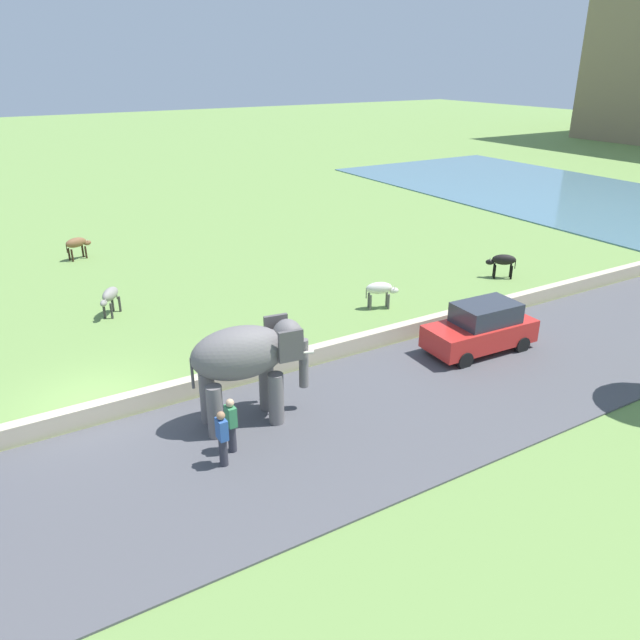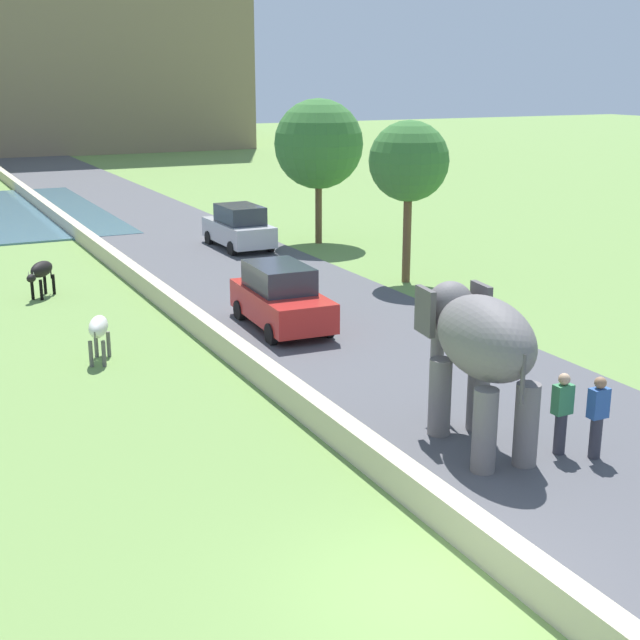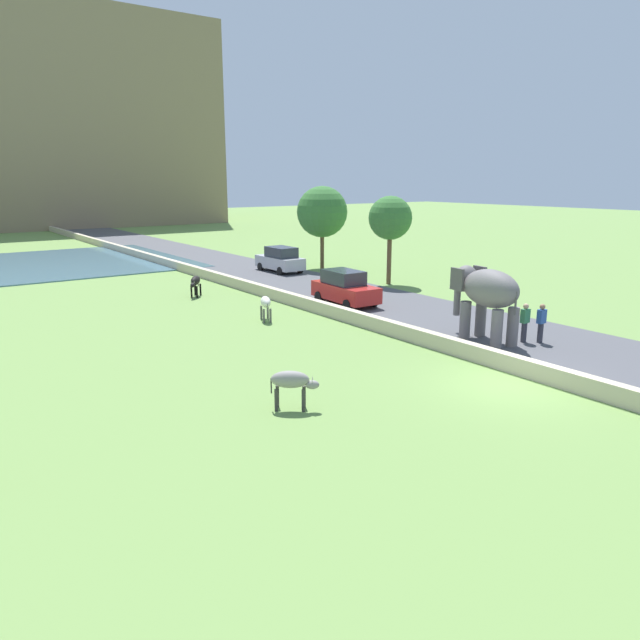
{
  "view_description": "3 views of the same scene",
  "coord_description": "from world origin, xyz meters",
  "px_view_note": "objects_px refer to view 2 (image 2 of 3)",
  "views": [
    {
      "loc": [
        17.55,
        -2.37,
        9.65
      ],
      "look_at": [
        1.87,
        7.04,
        1.88
      ],
      "focal_mm": 34.67,
      "sensor_mm": 36.0,
      "label": 1
    },
    {
      "loc": [
        -6.03,
        -8.76,
        6.86
      ],
      "look_at": [
        1.7,
        6.82,
        1.96
      ],
      "focal_mm": 49.21,
      "sensor_mm": 36.0,
      "label": 2
    },
    {
      "loc": [
        -15.41,
        -11.0,
        6.44
      ],
      "look_at": [
        -2.34,
        6.99,
        1.11
      ],
      "focal_mm": 33.26,
      "sensor_mm": 36.0,
      "label": 3
    }
  ],
  "objects_px": {
    "car_silver": "(239,227)",
    "person_beside_elephant": "(562,412)",
    "car_red": "(281,298)",
    "person_trailing": "(597,416)",
    "cow_white": "(99,329)",
    "elephant": "(479,345)",
    "cow_black": "(41,272)"
  },
  "relations": [
    {
      "from": "car_silver",
      "to": "cow_white",
      "type": "bearing_deg",
      "value": -124.95
    },
    {
      "from": "person_beside_elephant",
      "to": "elephant",
      "type": "bearing_deg",
      "value": 137.62
    },
    {
      "from": "person_beside_elephant",
      "to": "car_red",
      "type": "bearing_deg",
      "value": 96.74
    },
    {
      "from": "person_trailing",
      "to": "cow_black",
      "type": "xyz_separation_m",
      "value": [
        -6.98,
        17.12,
        -0.04
      ]
    },
    {
      "from": "person_trailing",
      "to": "car_red",
      "type": "height_order",
      "value": "car_red"
    },
    {
      "from": "car_silver",
      "to": "cow_black",
      "type": "distance_m",
      "value": 9.67
    },
    {
      "from": "elephant",
      "to": "person_trailing",
      "type": "height_order",
      "value": "elephant"
    },
    {
      "from": "person_trailing",
      "to": "car_silver",
      "type": "xyz_separation_m",
      "value": [
        1.51,
        21.74,
        0.03
      ]
    },
    {
      "from": "car_silver",
      "to": "person_trailing",
      "type": "bearing_deg",
      "value": -93.98
    },
    {
      "from": "person_trailing",
      "to": "cow_white",
      "type": "bearing_deg",
      "value": 124.6
    },
    {
      "from": "person_beside_elephant",
      "to": "cow_black",
      "type": "height_order",
      "value": "person_beside_elephant"
    },
    {
      "from": "elephant",
      "to": "cow_white",
      "type": "xyz_separation_m",
      "value": [
        -5.19,
        8.36,
        -1.2
      ]
    },
    {
      "from": "cow_black",
      "to": "person_beside_elephant",
      "type": "bearing_deg",
      "value": -68.61
    },
    {
      "from": "car_red",
      "to": "cow_black",
      "type": "xyz_separation_m",
      "value": [
        -5.35,
        6.65,
        -0.06
      ]
    },
    {
      "from": "elephant",
      "to": "cow_black",
      "type": "bearing_deg",
      "value": 108.99
    },
    {
      "from": "elephant",
      "to": "car_silver",
      "type": "distance_m",
      "value": 20.52
    },
    {
      "from": "cow_black",
      "to": "cow_white",
      "type": "bearing_deg",
      "value": -88.51
    },
    {
      "from": "car_red",
      "to": "car_silver",
      "type": "height_order",
      "value": "same"
    },
    {
      "from": "car_red",
      "to": "person_trailing",
      "type": "bearing_deg",
      "value": -81.12
    },
    {
      "from": "elephant",
      "to": "person_trailing",
      "type": "bearing_deg",
      "value": -42.85
    },
    {
      "from": "car_silver",
      "to": "person_beside_elephant",
      "type": "bearing_deg",
      "value": -95.26
    },
    {
      "from": "cow_black",
      "to": "cow_white",
      "type": "xyz_separation_m",
      "value": [
        0.19,
        -7.26,
        0.0
      ]
    },
    {
      "from": "car_red",
      "to": "car_silver",
      "type": "xyz_separation_m",
      "value": [
        3.15,
        11.27,
        0.0
      ]
    },
    {
      "from": "elephant",
      "to": "cow_white",
      "type": "relative_size",
      "value": 2.52
    },
    {
      "from": "cow_black",
      "to": "car_silver",
      "type": "bearing_deg",
      "value": 28.55
    },
    {
      "from": "person_beside_elephant",
      "to": "cow_black",
      "type": "distance_m",
      "value": 17.91
    },
    {
      "from": "car_silver",
      "to": "cow_white",
      "type": "relative_size",
      "value": 2.85
    },
    {
      "from": "elephant",
      "to": "car_red",
      "type": "xyz_separation_m",
      "value": [
        -0.03,
        8.98,
        -1.14
      ]
    },
    {
      "from": "elephant",
      "to": "cow_black",
      "type": "distance_m",
      "value": 16.57
    },
    {
      "from": "person_beside_elephant",
      "to": "person_trailing",
      "type": "xyz_separation_m",
      "value": [
        0.45,
        -0.44,
        0.0
      ]
    },
    {
      "from": "person_trailing",
      "to": "cow_white",
      "type": "relative_size",
      "value": 1.16
    },
    {
      "from": "elephant",
      "to": "person_beside_elephant",
      "type": "height_order",
      "value": "elephant"
    }
  ]
}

